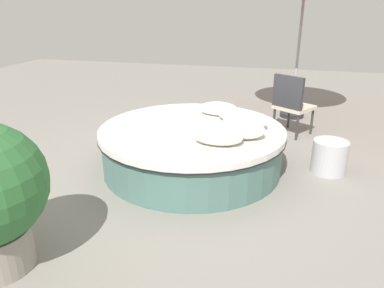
{
  "coord_description": "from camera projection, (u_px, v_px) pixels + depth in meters",
  "views": [
    {
      "loc": [
        1.07,
        -4.21,
        2.03
      ],
      "look_at": [
        0.0,
        0.0,
        0.33
      ],
      "focal_mm": 34.13,
      "sensor_mm": 36.0,
      "label": 1
    }
  ],
  "objects": [
    {
      "name": "ground_plane",
      "position": [
        192.0,
        168.0,
        4.78
      ],
      "size": [
        16.0,
        16.0,
        0.0
      ],
      "primitive_type": "plane",
      "color": "gray"
    },
    {
      "name": "round_bed",
      "position": [
        192.0,
        147.0,
        4.68
      ],
      "size": [
        2.34,
        2.34,
        0.55
      ],
      "color": "#4C726B",
      "rests_on": "ground_plane"
    },
    {
      "name": "throw_pillow_0",
      "position": [
        218.0,
        137.0,
        4.04
      ],
      "size": [
        0.56,
        0.35,
        0.15
      ],
      "primitive_type": "ellipsoid",
      "color": "beige",
      "rests_on": "round_bed"
    },
    {
      "name": "throw_pillow_1",
      "position": [
        241.0,
        129.0,
        4.21
      ],
      "size": [
        0.55,
        0.37,
        0.21
      ],
      "primitive_type": "ellipsoid",
      "color": "white",
      "rests_on": "round_bed"
    },
    {
      "name": "throw_pillow_2",
      "position": [
        245.0,
        120.0,
        4.51
      ],
      "size": [
        0.55,
        0.4,
        0.21
      ],
      "primitive_type": "ellipsoid",
      "color": "white",
      "rests_on": "round_bed"
    },
    {
      "name": "throw_pillow_3",
      "position": [
        236.0,
        115.0,
        4.83
      ],
      "size": [
        0.5,
        0.31,
        0.16
      ],
      "primitive_type": "ellipsoid",
      "color": "beige",
      "rests_on": "round_bed"
    },
    {
      "name": "throw_pillow_4",
      "position": [
        218.0,
        109.0,
        5.06
      ],
      "size": [
        0.53,
        0.3,
        0.18
      ],
      "primitive_type": "ellipsoid",
      "color": "white",
      "rests_on": "round_bed"
    },
    {
      "name": "patio_chair",
      "position": [
        291.0,
        101.0,
        5.76
      ],
      "size": [
        0.71,
        0.71,
        0.98
      ],
      "rotation": [
        0.0,
        0.0,
        -0.6
      ],
      "color": "#333338",
      "rests_on": "ground_plane"
    },
    {
      "name": "side_table",
      "position": [
        329.0,
        157.0,
        4.6
      ],
      "size": [
        0.43,
        0.43,
        0.42
      ],
      "primitive_type": "cylinder",
      "color": "#B7B7BC",
      "rests_on": "ground_plane"
    }
  ]
}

